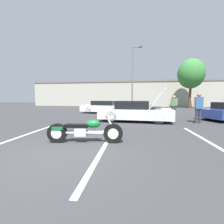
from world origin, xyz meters
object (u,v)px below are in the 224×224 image
light_pole (133,75)px  motorcycle (85,131)px  show_car_hood_open (135,111)px  spectator_by_show_car (199,105)px  tree_background (191,74)px  parked_car_left_row (106,107)px  spectator_near_motorcycle (174,104)px

light_pole → motorcycle: (-1.54, -14.39, -3.86)m
show_car_hood_open → spectator_by_show_car: show_car_hood_open is taller
tree_background → parked_car_left_row: bearing=-140.6°
light_pole → spectator_by_show_car: size_ratio=4.54×
motorcycle → show_car_hood_open: show_car_hood_open is taller
tree_background → light_pole: bearing=-156.7°
show_car_hood_open → motorcycle: bearing=-105.0°
motorcycle → parked_car_left_row: (-0.95, 9.24, 0.18)m
show_car_hood_open → spectator_by_show_car: bearing=-0.1°
light_pole → spectator_near_motorcycle: size_ratio=4.79×
tree_background → parked_car_left_row: tree_background is taller
tree_background → spectator_near_motorcycle: size_ratio=4.21×
light_pole → show_car_hood_open: 10.37m
tree_background → show_car_hood_open: tree_background is taller
parked_car_left_row → spectator_by_show_car: size_ratio=2.84×
light_pole → motorcycle: 14.97m
light_pole → tree_background: light_pole is taller
tree_background → motorcycle: bearing=-118.0°
tree_background → spectator_by_show_car: 14.59m
light_pole → parked_car_left_row: 6.80m
motorcycle → spectator_by_show_car: spectator_by_show_car is taller
light_pole → parked_car_left_row: (-2.49, -5.15, -3.68)m
spectator_near_motorcycle → show_car_hood_open: bearing=-135.1°
spectator_by_show_car → parked_car_left_row: bearing=141.5°
tree_background → parked_car_left_row: size_ratio=1.41×
show_car_hood_open → spectator_near_motorcycle: show_car_hood_open is taller
show_car_hood_open → parked_car_left_row: show_car_hood_open is taller
tree_background → spectator_near_motorcycle: bearing=-115.3°
motorcycle → spectator_by_show_car: 6.79m
motorcycle → tree_background: bearing=55.3°
light_pole → tree_background: (7.94, 3.42, 0.50)m
tree_background → motorcycle: tree_background is taller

